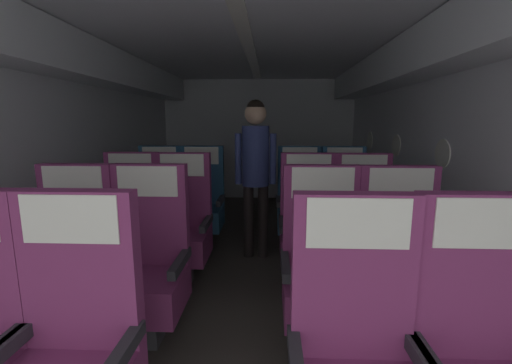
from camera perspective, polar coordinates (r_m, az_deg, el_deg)
ground at (r=3.37m, az=-1.76°, el=-15.40°), size 3.78×7.05×0.02m
fuselage_shell at (r=3.31m, az=-1.55°, el=13.75°), size 3.66×6.70×2.27m
seat_a_left_aisle at (r=1.71m, az=-28.91°, el=-25.03°), size 0.52×0.47×1.17m
seat_b_left_window at (r=2.59m, az=-28.59°, el=-12.71°), size 0.52×0.47×1.17m
seat_b_left_aisle at (r=2.39m, az=-17.90°, el=-13.79°), size 0.52×0.47×1.17m
seat_b_right_aisle at (r=2.38m, az=23.12°, el=-14.22°), size 0.52×0.47×1.17m
seat_b_right_window at (r=2.27m, az=11.07°, el=-14.78°), size 0.52×0.47×1.17m
seat_c_left_window at (r=3.32m, az=-20.53°, el=-7.17°), size 0.52×0.47×1.17m
seat_c_left_aisle at (r=3.14m, az=-12.43°, el=-7.71°), size 0.52×0.47×1.17m
seat_c_right_aisle at (r=3.16m, az=17.70°, el=-7.89°), size 0.52×0.47×1.17m
seat_c_right_window at (r=3.08m, az=8.80°, el=-7.98°), size 0.52×0.47×1.17m
seat_d_left_window at (r=4.09m, az=-16.06°, el=-3.71°), size 0.52×0.47×1.17m
seat_d_left_aisle at (r=3.97m, az=-9.23°, el=-3.86°), size 0.52×0.47×1.17m
seat_d_right_aisle at (r=3.96m, az=14.65°, el=-4.09°), size 0.52×0.47×1.17m
seat_d_right_window at (r=3.90m, az=7.33°, el=-4.08°), size 0.52×0.47×1.17m
flight_attendant at (r=3.50m, az=-0.08°, el=3.44°), size 0.43×0.28×1.67m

